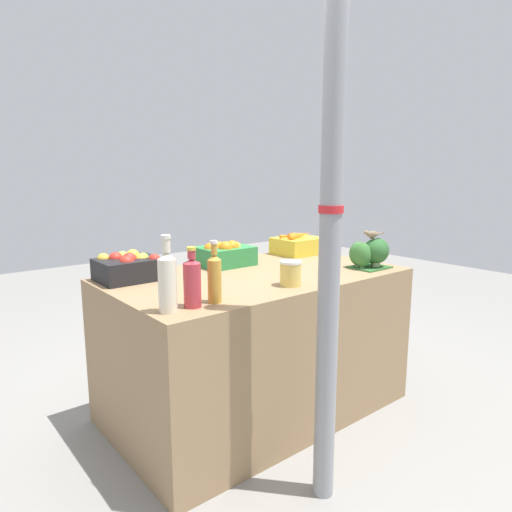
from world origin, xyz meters
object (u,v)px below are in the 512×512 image
Objects in this scene: juice_bottle_cloudy at (167,280)px; juice_bottle_ruby at (192,282)px; apple_crate at (129,267)px; orange_crate at (225,254)px; carrot_crate at (298,245)px; pickle_jar at (290,273)px; support_pole at (330,237)px; sparrow_bird at (372,234)px; juice_bottle_amber at (214,277)px; broccoli_pile at (371,253)px.

juice_bottle_cloudy is 0.12m from juice_bottle_ruby.
juice_bottle_ruby is at bearing -90.06° from apple_crate.
carrot_crate is (0.63, 0.01, -0.01)m from orange_crate.
juice_bottle_ruby is at bearing -152.78° from carrot_crate.
orange_crate is 1.00× the size of carrot_crate.
orange_crate reaches higher than pickle_jar.
sparrow_bird is (0.84, 0.43, -0.10)m from support_pole.
carrot_crate is 1.29m from juice_bottle_amber.
juice_bottle_ruby is at bearing -180.00° from juice_bottle_amber.
orange_crate is 0.62m from pickle_jar.
juice_bottle_ruby is 2.04× the size of pickle_jar.
broccoli_pile is 1.71× the size of sparrow_bird.
support_pole is at bearing -39.88° from juice_bottle_cloudy.
juice_bottle_ruby reaches higher than apple_crate.
juice_bottle_ruby is (-1.24, -0.02, 0.02)m from broccoli_pile.
juice_bottle_cloudy reaches higher than juice_bottle_ruby.
orange_crate is at bearing -0.95° from apple_crate.
broccoli_pile reaches higher than carrot_crate.
support_pole is at bearing 47.46° from sparrow_bird.
juice_bottle_cloudy is at bearing -139.03° from orange_crate.
juice_bottle_cloudy is 2.41× the size of sparrow_bird.
carrot_crate is 0.61m from broccoli_pile.
pickle_jar is at bearing 1.46° from juice_bottle_amber.
orange_crate is 2.49× the size of pickle_jar.
apple_crate is 0.65m from juice_bottle_amber.
juice_bottle_amber is (0.23, 0.00, -0.02)m from juice_bottle_cloudy.
juice_bottle_cloudy reaches higher than sparrow_bird.
carrot_crate reaches higher than pickle_jar.
juice_bottle_ruby is at bearing -178.88° from broccoli_pile.
broccoli_pile is at bearing -44.04° from orange_crate.
broccoli_pile is 1.78× the size of pickle_jar.
juice_bottle_ruby is 0.58m from pickle_jar.
apple_crate is 1.00× the size of carrot_crate.
support_pole reaches higher than juice_bottle_cloudy.
juice_bottle_cloudy is 0.69m from pickle_jar.
orange_crate is 0.63m from carrot_crate.
support_pole is at bearing -129.17° from carrot_crate.
juice_bottle_amber is at bearing 123.00° from support_pole.
broccoli_pile reaches higher than apple_crate.
pickle_jar is (-0.66, -0.62, 0.00)m from carrot_crate.
juice_bottle_amber is at bearing -178.77° from broccoli_pile.
juice_bottle_cloudy is (-0.12, -0.64, 0.06)m from apple_crate.
support_pole is at bearing -152.90° from broccoli_pile.
carrot_crate is (1.24, -0.00, -0.01)m from apple_crate.
juice_bottle_ruby reaches higher than orange_crate.
sparrow_bird reaches higher than pickle_jar.
support_pole reaches higher than carrot_crate.
apple_crate is 1.24m from carrot_crate.
carrot_crate is at bearing 43.32° from pickle_jar.
juice_bottle_cloudy is at bearing 180.00° from juice_bottle_ruby.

